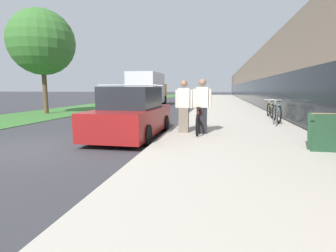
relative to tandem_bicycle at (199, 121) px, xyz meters
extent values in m
plane|color=#38383D|center=(-4.19, -2.80, -0.51)|extent=(220.00, 220.00, 0.00)
cube|color=#BCB5A5|center=(1.29, 18.20, -0.44)|extent=(4.79, 70.00, 0.14)
cube|color=gray|center=(8.73, 26.20, 1.86)|extent=(10.00, 70.00, 4.74)
cube|color=#1E2328|center=(3.77, 26.20, 0.74)|extent=(0.10, 63.00, 2.20)
cube|color=#3D7533|center=(-9.99, 22.20, -0.50)|extent=(4.62, 70.00, 0.03)
torus|color=black|center=(0.00, 0.86, -0.03)|extent=(0.06, 0.70, 0.70)
torus|color=black|center=(0.00, -0.84, -0.03)|extent=(0.06, 0.70, 0.70)
cylinder|color=red|center=(0.00, 0.01, 0.19)|extent=(0.04, 1.44, 0.04)
cylinder|color=red|center=(0.00, -0.33, 0.09)|extent=(0.04, 0.86, 0.32)
cylinder|color=red|center=(0.00, -0.53, 0.33)|extent=(0.03, 0.03, 0.29)
cube|color=black|center=(0.00, -0.53, 0.48)|extent=(0.11, 0.22, 0.05)
cylinder|color=red|center=(0.00, 0.72, 0.34)|extent=(0.03, 0.03, 0.31)
cylinder|color=silver|center=(0.00, 0.72, 0.49)|extent=(0.52, 0.03, 0.03)
cube|color=black|center=(0.10, -0.29, 0.05)|extent=(0.33, 0.24, 0.85)
cube|color=beige|center=(0.10, -0.29, 0.80)|extent=(0.40, 0.24, 0.65)
cylinder|color=beige|center=(-0.15, -0.29, 0.77)|extent=(0.10, 0.10, 0.62)
cylinder|color=beige|center=(0.35, -0.29, 0.77)|extent=(0.10, 0.10, 0.62)
sphere|color=#936B51|center=(0.10, -0.29, 1.28)|extent=(0.23, 0.23, 0.23)
cube|color=#756B5B|center=(-0.50, -0.23, 0.04)|extent=(0.32, 0.23, 0.83)
cube|color=beige|center=(-0.50, -0.23, 0.78)|extent=(0.39, 0.23, 0.64)
cylinder|color=beige|center=(-0.75, -0.23, 0.74)|extent=(0.10, 0.10, 0.60)
cylinder|color=beige|center=(-0.26, -0.23, 0.74)|extent=(0.10, 0.10, 0.60)
sphere|color=#936B51|center=(-0.50, -0.23, 1.24)|extent=(0.23, 0.23, 0.23)
cylinder|color=#4C4C51|center=(2.85, 1.82, 0.03)|extent=(0.05, 0.05, 0.82)
cylinder|color=#4C4C51|center=(2.85, 2.37, 0.03)|extent=(0.05, 0.05, 0.82)
cylinder|color=#4C4C51|center=(2.85, 2.10, 0.44)|extent=(0.05, 0.55, 0.05)
torus|color=black|center=(3.12, 3.70, 0.01)|extent=(0.06, 0.77, 0.77)
torus|color=black|center=(3.12, 2.72, 0.01)|extent=(0.06, 0.77, 0.77)
cylinder|color=#7AD1C6|center=(3.12, 3.21, 0.24)|extent=(0.04, 0.83, 0.04)
cylinder|color=#7AD1C6|center=(3.12, 3.02, 0.13)|extent=(0.04, 0.51, 0.35)
cylinder|color=#7AD1C6|center=(3.12, 2.90, 0.40)|extent=(0.03, 0.03, 0.32)
cube|color=black|center=(3.12, 2.90, 0.55)|extent=(0.11, 0.22, 0.05)
cylinder|color=#7AD1C6|center=(3.12, 3.62, 0.40)|extent=(0.03, 0.03, 0.33)
cylinder|color=silver|center=(3.12, 3.62, 0.57)|extent=(0.52, 0.03, 0.03)
torus|color=black|center=(3.23, 5.73, -0.02)|extent=(0.06, 0.71, 0.71)
torus|color=black|center=(3.23, 4.77, -0.02)|extent=(0.06, 0.71, 0.71)
cylinder|color=yellow|center=(3.23, 5.25, 0.20)|extent=(0.04, 0.82, 0.04)
cylinder|color=yellow|center=(3.23, 5.06, 0.09)|extent=(0.04, 0.50, 0.33)
cylinder|color=yellow|center=(3.23, 4.94, 0.34)|extent=(0.03, 0.03, 0.29)
cube|color=black|center=(3.23, 4.94, 0.49)|extent=(0.11, 0.22, 0.05)
cylinder|color=yellow|center=(3.23, 5.66, 0.35)|extent=(0.03, 0.03, 0.31)
cylinder|color=silver|center=(3.23, 5.66, 0.51)|extent=(0.52, 0.03, 0.03)
cube|color=#23472D|center=(3.05, -2.43, 0.06)|extent=(0.56, 0.20, 0.89)
cube|color=#23472D|center=(3.05, -2.07, 0.06)|extent=(0.56, 0.20, 0.89)
cylinder|color=#93704C|center=(3.05, -2.25, 0.51)|extent=(0.56, 0.03, 0.03)
cube|color=maroon|center=(-2.19, -0.58, 0.04)|extent=(1.80, 4.32, 0.80)
cube|color=#1E2328|center=(-2.19, -0.58, 0.79)|extent=(1.55, 2.16, 0.70)
cylinder|color=silver|center=(-2.19, -0.10, 1.19)|extent=(1.92, 0.04, 0.04)
cylinder|color=silver|center=(-2.19, -1.05, 1.19)|extent=(1.92, 0.04, 0.04)
cylinder|color=black|center=(-3.02, 0.72, -0.21)|extent=(0.22, 0.60, 0.60)
cylinder|color=black|center=(-1.35, 0.72, -0.21)|extent=(0.22, 0.60, 0.60)
cylinder|color=black|center=(-3.02, -1.88, -0.21)|extent=(0.22, 0.60, 0.60)
cylinder|color=black|center=(-1.35, -1.88, -0.21)|extent=(0.22, 0.60, 0.60)
cube|color=orange|center=(-5.99, 17.88, 0.62)|extent=(2.26, 1.58, 1.81)
cube|color=silver|center=(-5.99, 14.72, 1.11)|extent=(2.46, 4.73, 2.79)
cylinder|color=black|center=(-7.12, 17.47, -0.09)|extent=(0.28, 0.84, 0.84)
cylinder|color=black|center=(-4.86, 17.47, -0.09)|extent=(0.28, 0.84, 0.84)
cylinder|color=black|center=(-7.12, 13.77, -0.09)|extent=(0.28, 0.84, 0.84)
cylinder|color=black|center=(-4.86, 13.77, -0.09)|extent=(0.28, 0.84, 0.84)
cylinder|color=brown|center=(-10.12, 5.94, 0.99)|extent=(0.28, 0.28, 3.01)
sphere|color=#38702D|center=(-10.12, 5.94, 3.89)|extent=(3.96, 3.96, 3.96)
camera|label=1|loc=(0.64, -8.86, 1.09)|focal=28.00mm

